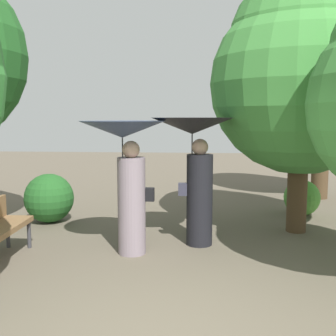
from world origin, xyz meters
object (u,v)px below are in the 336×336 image
object	(u,v)px
tree_mid_right	(302,70)
tree_near_right	(325,63)
person_left	(126,159)
person_right	(195,154)

from	to	relation	value
tree_mid_right	tree_near_right	bearing A→B (deg)	68.51
person_left	tree_mid_right	bearing A→B (deg)	-68.46
person_left	tree_mid_right	xyz separation A→B (m)	(2.80, 1.44, 1.41)
person_left	person_right	world-z (taller)	person_right
person_right	tree_mid_right	bearing A→B (deg)	-68.64
person_left	person_right	xyz separation A→B (m)	(1.00, 0.52, 0.05)
person_left	tree_near_right	world-z (taller)	tree_near_right
person_left	tree_near_right	distance (m)	6.44
tree_near_right	tree_mid_right	size ratio (longest dim) A/B	1.11
tree_near_right	tree_mid_right	distance (m)	3.46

